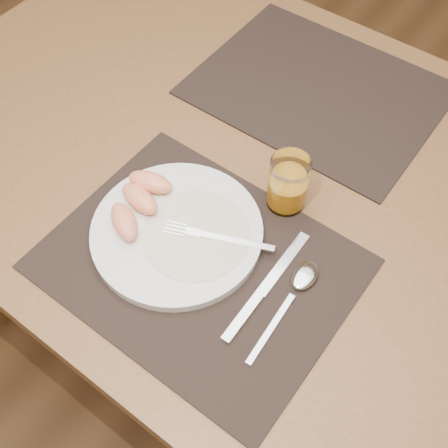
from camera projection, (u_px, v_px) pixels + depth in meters
ground at (249, 340)px, 1.59m from camera, size 5.00×5.00×0.00m
table at (262, 197)px, 1.04m from camera, size 1.40×0.90×0.75m
placemat_near at (199, 264)px, 0.86m from camera, size 0.45×0.35×0.00m
placemat_far at (317, 90)px, 1.08m from camera, size 0.45×0.35×0.00m
plate at (177, 232)px, 0.88m from camera, size 0.27×0.27×0.02m
plate_dressing at (196, 234)px, 0.87m from camera, size 0.17×0.17×0.00m
fork at (209, 236)px, 0.86m from camera, size 0.17×0.08×0.00m
knife at (260, 294)px, 0.82m from camera, size 0.02×0.22×0.01m
spoon at (300, 283)px, 0.83m from camera, size 0.04×0.19×0.01m
juice_glass at (288, 185)px, 0.89m from camera, size 0.06×0.06×0.10m
grapefruit_wedges at (138, 200)px, 0.88m from camera, size 0.10×0.15×0.03m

